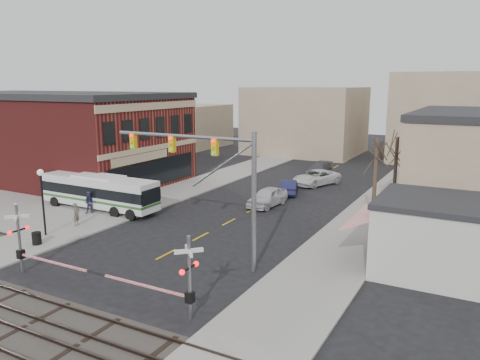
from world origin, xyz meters
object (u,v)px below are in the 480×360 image
at_px(car_b, 289,187).
at_px(car_d, 319,169).
at_px(trash_bin, 37,238).
at_px(car_a, 267,197).
at_px(car_c, 316,178).
at_px(pedestrian_far, 90,203).
at_px(transit_bus, 99,191).
at_px(rr_crossing_east, 182,277).
at_px(street_lamp, 42,189).
at_px(traffic_signal_mast, 212,169).
at_px(pedestrian_near, 76,214).
at_px(rr_crossing_west, 24,241).

height_order(car_b, car_d, car_d).
height_order(trash_bin, car_a, car_a).
distance_m(car_c, pedestrian_far, 23.39).
bearing_deg(transit_bus, car_a, 33.65).
bearing_deg(rr_crossing_east, street_lamp, 161.84).
height_order(trash_bin, car_b, car_b).
bearing_deg(traffic_signal_mast, street_lamp, -173.62).
xyz_separation_m(traffic_signal_mast, car_a, (-2.76, 13.53, -4.91)).
distance_m(traffic_signal_mast, car_d, 29.82).
relative_size(car_d, pedestrian_near, 2.81).
bearing_deg(rr_crossing_west, street_lamp, 132.39).
distance_m(car_a, car_c, 10.43).
relative_size(car_a, pedestrian_far, 2.65).
bearing_deg(rr_crossing_east, car_a, 104.17).
distance_m(car_a, car_d, 15.67).
height_order(rr_crossing_east, car_c, rr_crossing_east).
distance_m(rr_crossing_west, rr_crossing_east, 10.64).
relative_size(street_lamp, car_d, 0.96).
relative_size(rr_crossing_west, car_b, 1.32).
relative_size(transit_bus, car_d, 2.28).
height_order(car_d, pedestrian_near, pedestrian_near).
bearing_deg(transit_bus, car_c, 55.14).
bearing_deg(car_a, traffic_signal_mast, -73.77).
bearing_deg(rr_crossing_west, traffic_signal_mast, 37.65).
bearing_deg(rr_crossing_west, car_c, 78.03).
xyz_separation_m(trash_bin, car_c, (9.88, 26.99, 0.26)).
xyz_separation_m(traffic_signal_mast, rr_crossing_west, (-8.36, -6.45, -3.75)).
bearing_deg(transit_bus, car_d, 64.53).
bearing_deg(car_d, street_lamp, -105.04).
distance_m(rr_crossing_east, car_d, 36.10).
distance_m(trash_bin, pedestrian_near, 4.41).
distance_m(rr_crossing_west, car_c, 31.08).
bearing_deg(car_b, street_lamp, 44.08).
xyz_separation_m(rr_crossing_west, pedestrian_far, (-5.96, 10.56, -0.94)).
bearing_deg(pedestrian_near, traffic_signal_mast, -108.73).
bearing_deg(transit_bus, trash_bin, -71.48).
bearing_deg(car_c, rr_crossing_west, -79.73).
bearing_deg(transit_bus, pedestrian_far, -75.90).
bearing_deg(pedestrian_near, trash_bin, 179.17).
distance_m(trash_bin, pedestrian_far, 7.62).
distance_m(rr_crossing_east, car_a, 20.63).
distance_m(rr_crossing_west, trash_bin, 5.04).
xyz_separation_m(rr_crossing_east, pedestrian_near, (-15.02, 7.66, -0.98)).
relative_size(transit_bus, rr_crossing_west, 1.98).
distance_m(car_b, pedestrian_far, 18.57).
xyz_separation_m(car_b, car_d, (-0.58, 10.45, 0.01)).
distance_m(rr_crossing_east, pedestrian_near, 16.89).
bearing_deg(trash_bin, traffic_signal_mast, 14.53).
distance_m(street_lamp, pedestrian_far, 6.22).
bearing_deg(car_d, car_a, -85.31).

